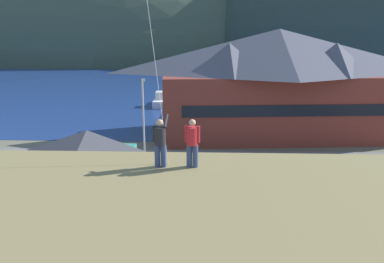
% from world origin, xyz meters
% --- Properties ---
extents(ground_plane, '(600.00, 600.00, 0.00)m').
position_xyz_m(ground_plane, '(0.00, 0.00, 0.00)').
color(ground_plane, '#66604C').
extents(parking_lot_pad, '(40.00, 20.00, 0.10)m').
position_xyz_m(parking_lot_pad, '(0.00, 5.00, 0.05)').
color(parking_lot_pad, slate).
rests_on(parking_lot_pad, ground).
extents(bay_water, '(360.00, 84.00, 0.03)m').
position_xyz_m(bay_water, '(0.00, 60.00, 0.01)').
color(bay_water, navy).
rests_on(bay_water, ground).
extents(far_hill_west_ridge, '(135.10, 52.74, 72.36)m').
position_xyz_m(far_hill_west_ridge, '(-40.90, 112.91, 0.00)').
color(far_hill_west_ridge, '#42513D').
rests_on(far_hill_west_ridge, ground).
extents(far_hill_east_peak, '(96.03, 60.85, 52.26)m').
position_xyz_m(far_hill_east_peak, '(-24.89, 116.86, 0.00)').
color(far_hill_east_peak, '#3D4C38').
rests_on(far_hill_east_peak, ground).
extents(far_hill_center_saddle, '(87.63, 67.23, 83.55)m').
position_xyz_m(far_hill_center_saddle, '(38.81, 114.62, 0.00)').
color(far_hill_center_saddle, '#2D3D33').
rests_on(far_hill_center_saddle, ground).
extents(harbor_lodge, '(25.85, 12.75, 11.10)m').
position_xyz_m(harbor_lodge, '(7.05, 21.13, 5.91)').
color(harbor_lodge, brown).
rests_on(harbor_lodge, ground).
extents(storage_shed_near_lot, '(6.40, 5.02, 4.63)m').
position_xyz_m(storage_shed_near_lot, '(-8.33, 5.11, 2.40)').
color(storage_shed_near_lot, '#338475').
rests_on(storage_shed_near_lot, ground).
extents(storage_shed_waterside, '(6.82, 6.19, 4.42)m').
position_xyz_m(storage_shed_waterside, '(3.14, 20.31, 2.30)').
color(storage_shed_waterside, '#756B5B').
rests_on(storage_shed_waterside, ground).
extents(wharf_dock, '(3.20, 13.29, 0.70)m').
position_xyz_m(wharf_dock, '(-3.79, 33.79, 0.35)').
color(wharf_dock, '#70604C').
rests_on(wharf_dock, ground).
extents(moored_boat_wharfside, '(1.88, 5.73, 2.16)m').
position_xyz_m(moored_boat_wharfside, '(-7.02, 36.57, 0.72)').
color(moored_boat_wharfside, silver).
rests_on(moored_boat_wharfside, ground).
extents(moored_boat_outer_mooring, '(2.33, 6.04, 2.16)m').
position_xyz_m(moored_boat_outer_mooring, '(-0.52, 35.42, 0.72)').
color(moored_boat_outer_mooring, '#A8A399').
rests_on(moored_boat_outer_mooring, ground).
extents(parked_car_front_row_end, '(4.35, 2.37, 1.82)m').
position_xyz_m(parked_car_front_row_end, '(-14.21, 5.43, 1.06)').
color(parked_car_front_row_end, black).
rests_on(parked_car_front_row_end, parking_lot_pad).
extents(parked_car_corner_spot, '(4.35, 2.36, 1.82)m').
position_xyz_m(parked_car_corner_spot, '(-3.67, 1.45, 1.06)').
color(parked_car_corner_spot, navy).
rests_on(parked_car_corner_spot, parking_lot_pad).
extents(parking_light_pole, '(0.24, 0.78, 7.21)m').
position_xyz_m(parking_light_pole, '(-5.38, 10.55, 4.24)').
color(parking_light_pole, '#ADADB2').
rests_on(parking_light_pole, parking_lot_pad).
extents(person_kite_flyer, '(0.55, 0.65, 1.86)m').
position_xyz_m(person_kite_flyer, '(-1.99, -6.54, 7.42)').
color(person_kite_flyer, '#384770').
rests_on(person_kite_flyer, grassy_hill_foreground).
extents(person_companion, '(0.54, 0.40, 1.74)m').
position_xyz_m(person_companion, '(-0.86, -6.52, 7.40)').
color(person_companion, '#384770').
rests_on(person_companion, grassy_hill_foreground).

